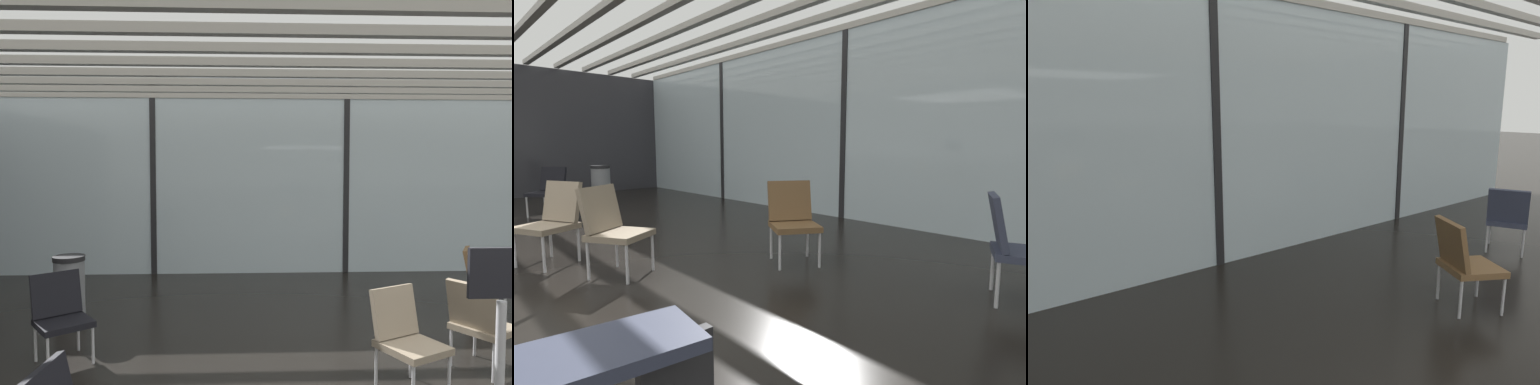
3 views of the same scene
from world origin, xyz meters
TOP-DOWN VIEW (x-y plane):
  - glass_curtain_wall at (0.00, 5.20)m, footprint 14.00×0.08m
  - window_mullion_0 at (-3.50, 5.20)m, footprint 0.10×0.12m
  - window_mullion_1 at (0.00, 5.20)m, footprint 0.10×0.12m
  - ceiling_slats at (0.00, 1.90)m, footprint 13.72×6.72m
  - parked_airplane at (-1.31, 9.22)m, footprint 12.03×4.46m
  - lounge_chair_2 at (1.18, 2.68)m, footprint 0.70×0.68m
  - lounge_chair_3 at (-0.54, 0.76)m, footprint 0.66×0.68m
  - lounge_chair_4 at (0.30, 1.07)m, footprint 0.70×0.68m
  - lounge_chair_6 at (-3.77, 1.49)m, footprint 0.70×0.71m
  - trash_bin at (-4.05, 2.51)m, footprint 0.38×0.38m
  - info_sign at (-0.34, -0.33)m, footprint 0.44×0.32m

SIDE VIEW (x-z plane):
  - trash_bin at x=-4.05m, z-range 0.00..0.86m
  - lounge_chair_2 at x=1.18m, z-range 0.06..0.93m
  - lounge_chair_3 at x=-0.54m, z-range 0.06..0.93m
  - lounge_chair_4 at x=0.30m, z-range 0.06..0.93m
  - lounge_chair_6 at x=-3.77m, z-range 0.06..0.93m
  - info_sign at x=-0.34m, z-range -0.04..1.40m
  - glass_curtain_wall at x=0.00m, z-range 0.00..3.17m
  - window_mullion_0 at x=-3.50m, z-range 0.00..3.17m
  - window_mullion_1 at x=0.00m, z-range 0.00..3.17m
  - parked_airplane at x=-1.31m, z-range 0.00..4.46m
  - ceiling_slats at x=0.00m, z-range 3.17..3.27m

